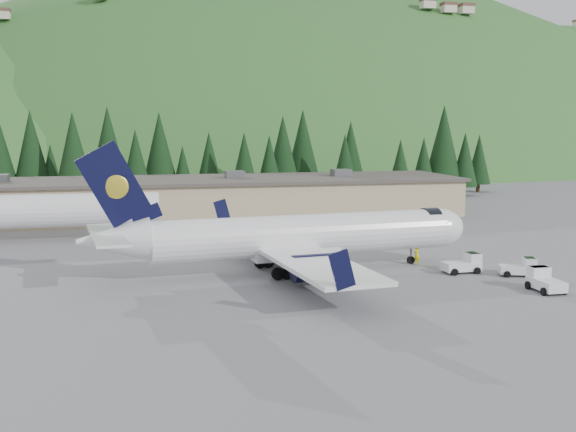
{
  "coord_description": "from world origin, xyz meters",
  "views": [
    {
      "loc": [
        -14.87,
        -58.31,
        12.57
      ],
      "look_at": [
        0.0,
        6.0,
        4.0
      ],
      "focal_mm": 45.0,
      "sensor_mm": 36.0,
      "label": 1
    }
  ],
  "objects_px": {
    "second_airliner": "(26,210)",
    "baggage_tug_b": "(521,268)",
    "baggage_tug_c": "(544,281)",
    "terminal_building": "(198,197)",
    "ramp_worker": "(417,254)",
    "baggage_tug_a": "(464,264)",
    "airliner": "(293,237)"
  },
  "relations": [
    {
      "from": "baggage_tug_a",
      "to": "baggage_tug_b",
      "type": "bearing_deg",
      "value": -32.28
    },
    {
      "from": "ramp_worker",
      "to": "baggage_tug_a",
      "type": "bearing_deg",
      "value": 80.35
    },
    {
      "from": "second_airliner",
      "to": "airliner",
      "type": "bearing_deg",
      "value": -42.72
    },
    {
      "from": "terminal_building",
      "to": "baggage_tug_a",
      "type": "bearing_deg",
      "value": -66.47
    },
    {
      "from": "second_airliner",
      "to": "baggage_tug_b",
      "type": "distance_m",
      "value": 50.34
    },
    {
      "from": "baggage_tug_b",
      "to": "ramp_worker",
      "type": "distance_m",
      "value": 9.15
    },
    {
      "from": "airliner",
      "to": "ramp_worker",
      "type": "bearing_deg",
      "value": -1.46
    },
    {
      "from": "second_airliner",
      "to": "terminal_building",
      "type": "bearing_deg",
      "value": 38.78
    },
    {
      "from": "second_airliner",
      "to": "terminal_building",
      "type": "distance_m",
      "value": 25.55
    },
    {
      "from": "airliner",
      "to": "baggage_tug_b",
      "type": "xyz_separation_m",
      "value": [
        17.99,
        -5.63,
        -2.31
      ]
    },
    {
      "from": "airliner",
      "to": "terminal_building",
      "type": "distance_m",
      "value": 38.32
    },
    {
      "from": "airliner",
      "to": "ramp_worker",
      "type": "xyz_separation_m",
      "value": [
        11.58,
        0.89,
        -2.09
      ]
    },
    {
      "from": "baggage_tug_a",
      "to": "ramp_worker",
      "type": "relative_size",
      "value": 1.75
    },
    {
      "from": "airliner",
      "to": "baggage_tug_b",
      "type": "relative_size",
      "value": 10.62
    },
    {
      "from": "second_airliner",
      "to": "baggage_tug_c",
      "type": "xyz_separation_m",
      "value": [
        40.77,
        -32.95,
        -2.56
      ]
    },
    {
      "from": "baggage_tug_b",
      "to": "ramp_worker",
      "type": "bearing_deg",
      "value": 152.03
    },
    {
      "from": "baggage_tug_a",
      "to": "second_airliner",
      "type": "bearing_deg",
      "value": 143.33
    },
    {
      "from": "second_airliner",
      "to": "baggage_tug_b",
      "type": "relative_size",
      "value": 8.6
    },
    {
      "from": "baggage_tug_a",
      "to": "baggage_tug_c",
      "type": "bearing_deg",
      "value": -72.28
    },
    {
      "from": "baggage_tug_a",
      "to": "baggage_tug_b",
      "type": "xyz_separation_m",
      "value": [
        3.94,
        -2.23,
        -0.06
      ]
    },
    {
      "from": "airliner",
      "to": "baggage_tug_b",
      "type": "distance_m",
      "value": 18.99
    },
    {
      "from": "terminal_building",
      "to": "airliner",
      "type": "bearing_deg",
      "value": -83.97
    },
    {
      "from": "baggage_tug_c",
      "to": "terminal_building",
      "type": "bearing_deg",
      "value": 23.67
    },
    {
      "from": "baggage_tug_c",
      "to": "ramp_worker",
      "type": "xyz_separation_m",
      "value": [
        -5.25,
        11.74,
        0.15
      ]
    },
    {
      "from": "baggage_tug_b",
      "to": "terminal_building",
      "type": "bearing_deg",
      "value": 134.27
    },
    {
      "from": "baggage_tug_a",
      "to": "baggage_tug_c",
      "type": "distance_m",
      "value": 7.94
    },
    {
      "from": "ramp_worker",
      "to": "terminal_building",
      "type": "bearing_deg",
      "value": -106.77
    },
    {
      "from": "airliner",
      "to": "baggage_tug_b",
      "type": "height_order",
      "value": "airliner"
    },
    {
      "from": "airliner",
      "to": "second_airliner",
      "type": "distance_m",
      "value": 32.58
    },
    {
      "from": "second_airliner",
      "to": "terminal_building",
      "type": "height_order",
      "value": "second_airliner"
    },
    {
      "from": "baggage_tug_a",
      "to": "terminal_building",
      "type": "relative_size",
      "value": 0.05
    },
    {
      "from": "second_airliner",
      "to": "ramp_worker",
      "type": "relative_size",
      "value": 15.07
    }
  ]
}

